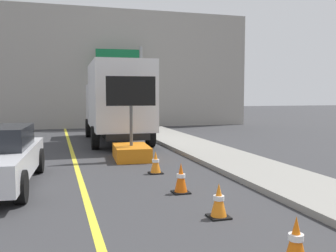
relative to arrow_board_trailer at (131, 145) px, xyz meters
name	(u,v)px	position (x,y,z in m)	size (l,w,h in m)	color
lane_center_stripe	(95,228)	(-1.80, -6.15, -0.48)	(0.14, 36.00, 0.01)	yellow
arrow_board_trailer	(131,145)	(0.00, 0.00, 0.00)	(1.60, 1.87, 2.70)	orange
box_truck	(117,101)	(0.24, 4.40, 1.36)	(2.61, 6.81, 3.41)	black
highway_guide_sign	(128,73)	(1.93, 10.71, 2.94)	(2.78, 0.32, 5.00)	gray
far_building_block	(111,73)	(1.77, 16.71, 3.25)	(17.13, 9.77, 7.45)	gray
traffic_cone_near_sign	(296,241)	(0.47, -8.18, -0.17)	(0.36, 0.36, 0.62)	black
traffic_cone_mid_lane	(219,201)	(0.30, -6.23, -0.18)	(0.36, 0.36, 0.61)	black
traffic_cone_far_lane	(181,178)	(0.20, -4.49, -0.16)	(0.36, 0.36, 0.66)	black
traffic_cone_curbside	(156,163)	(0.19, -2.39, -0.18)	(0.36, 0.36, 0.60)	black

